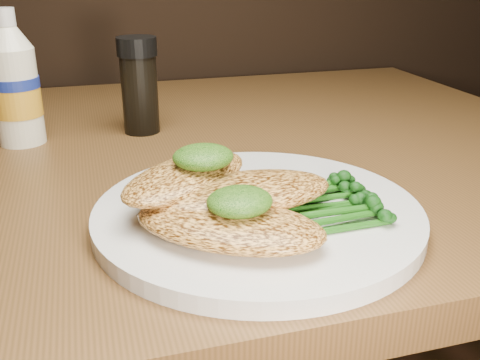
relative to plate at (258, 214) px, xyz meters
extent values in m
cylinder|color=white|center=(0.00, 0.00, 0.00)|extent=(0.30, 0.30, 0.02)
ellipsoid|color=#F2AA4D|center=(-0.04, -0.05, 0.02)|extent=(0.18, 0.16, 0.03)
ellipsoid|color=#F2AA4D|center=(-0.02, -0.01, 0.03)|extent=(0.17, 0.09, 0.02)
ellipsoid|color=#F2AA4D|center=(-0.06, 0.02, 0.04)|extent=(0.16, 0.15, 0.02)
ellipsoid|color=black|center=(-0.03, -0.05, 0.04)|extent=(0.06, 0.06, 0.02)
ellipsoid|color=black|center=(-0.05, 0.02, 0.05)|extent=(0.06, 0.05, 0.02)
camera|label=1|loc=(-0.14, -0.43, 0.22)|focal=41.14mm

